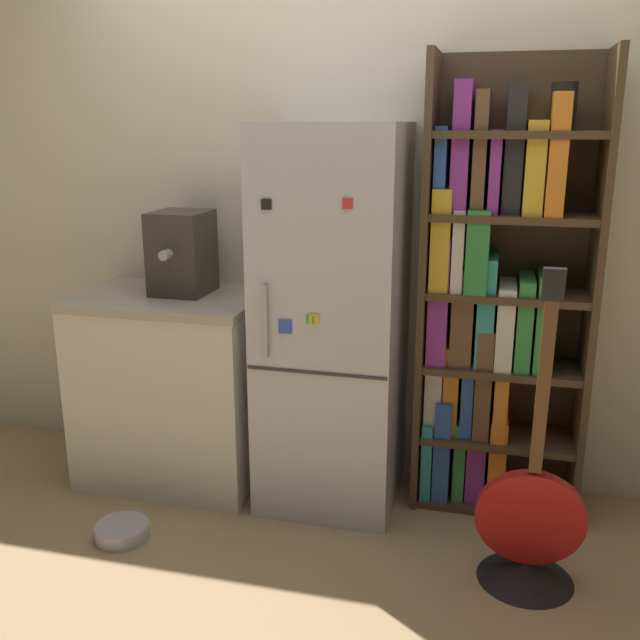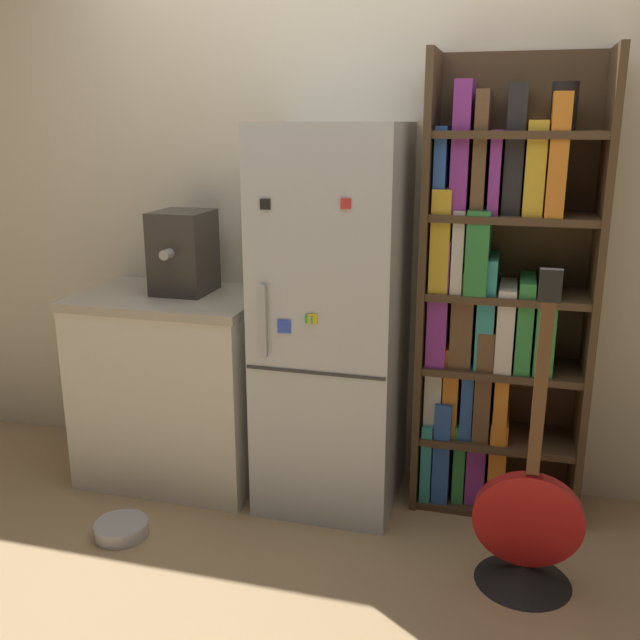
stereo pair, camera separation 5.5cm
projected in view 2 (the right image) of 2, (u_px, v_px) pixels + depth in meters
ground_plane at (323, 510)px, 3.15m from camera, size 16.00×16.00×0.00m
wall_back at (351, 203)px, 3.24m from camera, size 8.00×0.05×2.60m
refrigerator at (333, 320)px, 3.07m from camera, size 0.59×0.61×1.66m
bookshelf at (491, 303)px, 3.01m from camera, size 0.70×0.35×1.93m
kitchen_counter at (176, 386)px, 3.37m from camera, size 0.85×0.60×0.90m
espresso_machine at (183, 252)px, 3.24m from camera, size 0.24×0.33×0.37m
guitar at (526, 541)px, 2.61m from camera, size 0.40×0.36×1.22m
pet_bowl at (121, 528)px, 2.95m from camera, size 0.22×0.22×0.06m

